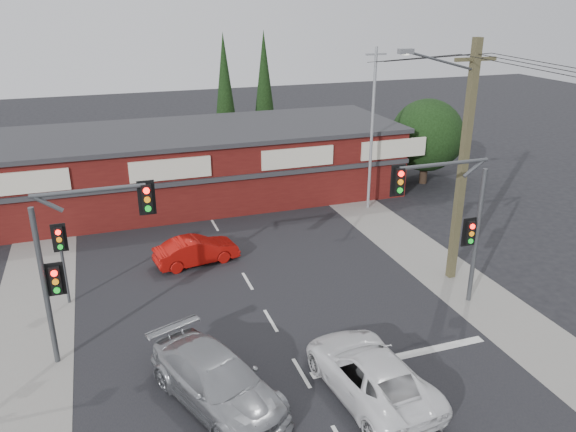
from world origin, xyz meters
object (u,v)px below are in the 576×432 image
object	(u,v)px
white_suv	(370,373)
shop_building	(179,165)
silver_suv	(217,381)
utility_pole	(461,157)
red_sedan	(196,251)

from	to	relation	value
white_suv	shop_building	distance (m)	20.04
silver_suv	utility_pole	xyz separation A→B (m)	(11.22, 4.74, 4.62)
white_suv	red_sedan	bearing A→B (deg)	-77.96
silver_suv	shop_building	size ratio (longest dim) A/B	0.20
shop_building	utility_pole	bearing A→B (deg)	-56.24
utility_pole	white_suv	bearing A→B (deg)	-139.12
silver_suv	red_sedan	xyz separation A→B (m)	(1.14, 9.68, -0.15)
white_suv	red_sedan	distance (m)	11.28
shop_building	utility_pole	distance (m)	17.15
white_suv	utility_pole	bearing A→B (deg)	-144.41
white_suv	utility_pole	world-z (taller)	utility_pole
red_sedan	utility_pole	xyz separation A→B (m)	(10.08, -4.95, 4.77)
utility_pole	shop_building	bearing A→B (deg)	123.76
silver_suv	red_sedan	bearing A→B (deg)	61.79
white_suv	silver_suv	distance (m)	4.63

